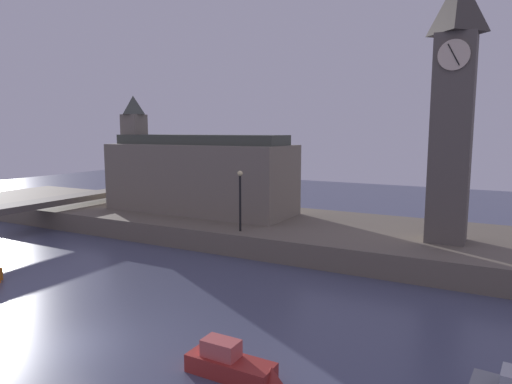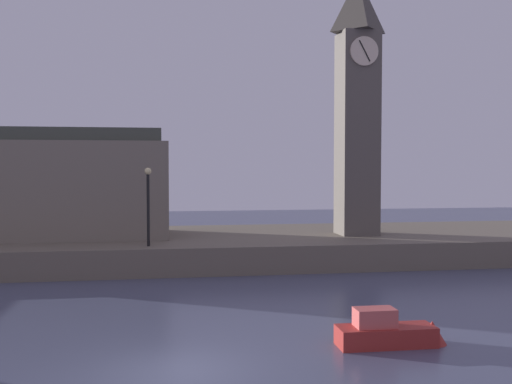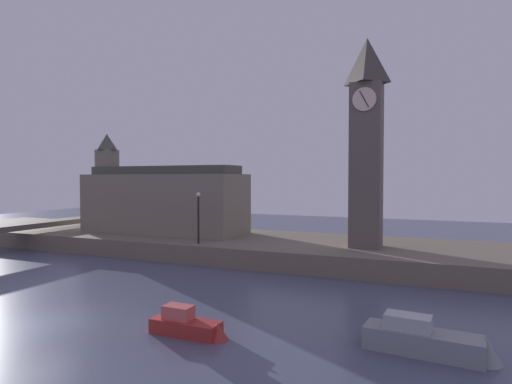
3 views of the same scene
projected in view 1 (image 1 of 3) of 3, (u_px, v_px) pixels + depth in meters
ground_plane at (63, 348)px, 17.47m from camera, size 120.00×120.00×0.00m
far_embankment at (283, 230)px, 34.81m from camera, size 70.00×12.00×1.50m
clock_tower at (453, 107)px, 27.14m from camera, size 2.51×2.54×15.88m
parliament_hall at (196, 174)px, 38.45m from camera, size 16.13×5.73×9.92m
streetlamp at (240, 194)px, 30.69m from camera, size 0.36×0.36×4.14m
boat_dinghy_red at (237, 366)px, 15.31m from camera, size 3.61×1.11×1.26m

